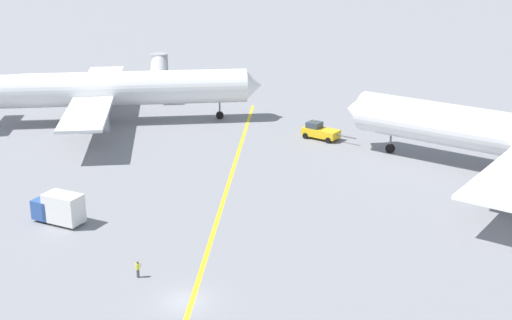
{
  "coord_description": "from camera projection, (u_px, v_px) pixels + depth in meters",
  "views": [
    {
      "loc": [
        10.13,
        -53.01,
        31.33
      ],
      "look_at": [
        4.27,
        27.31,
        4.0
      ],
      "focal_mm": 48.56,
      "sensor_mm": 36.0,
      "label": 1
    }
  ],
  "objects": [
    {
      "name": "jet_bridge",
      "position": [
        159.0,
        70.0,
        137.65
      ],
      "size": [
        7.66,
        22.99,
        5.86
      ],
      "color": "#B7B7BC",
      "rests_on": "ground"
    },
    {
      "name": "ground_plane",
      "position": [
        185.0,
        301.0,
        60.83
      ],
      "size": [
        600.0,
        600.0,
        0.0
      ],
      "primitive_type": "plane",
      "color": "gray"
    },
    {
      "name": "ground_crew_wing_walker_right",
      "position": [
        138.0,
        269.0,
        64.7
      ],
      "size": [
        0.49,
        0.36,
        1.66
      ],
      "color": "#4C4C51",
      "rests_on": "ground"
    },
    {
      "name": "taxiway_stripe",
      "position": [
        208.0,
        251.0,
        70.23
      ],
      "size": [
        0.76,
        120.0,
        0.01
      ],
      "primitive_type": "cube",
      "rotation": [
        0.0,
        0.0,
        -0.0
      ],
      "color": "yellow",
      "rests_on": "ground"
    },
    {
      "name": "gse_catering_truck_tall",
      "position": [
        59.0,
        208.0,
        76.35
      ],
      "size": [
        6.31,
        4.41,
        3.5
      ],
      "color": "#2D5199",
      "rests_on": "ground"
    },
    {
      "name": "airliner_at_gate_left",
      "position": [
        106.0,
        89.0,
        114.37
      ],
      "size": [
        51.11,
        45.26,
        15.94
      ],
      "color": "white",
      "rests_on": "ground"
    },
    {
      "name": "pushback_tug",
      "position": [
        320.0,
        131.0,
        106.83
      ],
      "size": [
        8.25,
        5.84,
        2.83
      ],
      "color": "gold",
      "rests_on": "ground"
    }
  ]
}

